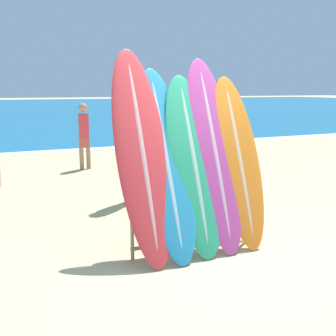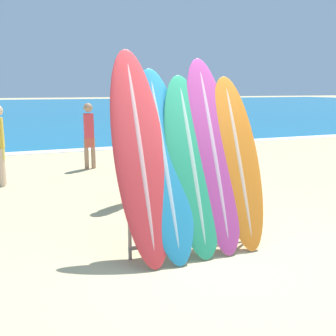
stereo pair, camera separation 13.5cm
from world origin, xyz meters
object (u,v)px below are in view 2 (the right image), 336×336
Objects in this scene: person_near_water at (89,133)px; surfboard_slot_1 at (164,162)px; surfboard_slot_3 at (213,153)px; person_far_left at (0,142)px; person_far_right at (130,145)px; surfboard_slot_0 at (140,153)px; surfboard_slot_2 at (192,164)px; surfboard_rack at (194,213)px; person_mid_beach at (174,130)px; surfboard_slot_4 at (238,161)px.

surfboard_slot_1 is at bearing 94.07° from person_near_water.
person_far_left is (-2.40, 4.02, -0.27)m from surfboard_slot_3.
person_near_water is 3.07m from person_far_right.
surfboard_slot_3 is at bearing -1.64° from surfboard_slot_0.
surfboard_slot_0 is at bearing -168.22° from person_far_right.
surfboard_slot_0 is 1.14× the size of surfboard_slot_2.
surfboard_slot_2 reaches higher than surfboard_rack.
person_mid_beach is at bearing 63.61° from surfboard_slot_0.
person_far_right reaches higher than person_near_water.
surfboard_slot_2 is at bearing -6.15° from surfboard_slot_0.
surfboard_slot_1 is 2.00m from person_far_right.
surfboard_slot_4 is (0.60, -0.01, -0.00)m from surfboard_slot_2.
surfboard_slot_3 reaches higher than person_far_right.
surfboard_slot_2 is at bearing 88.95° from surfboard_rack.
surfboard_slot_2 is 0.91× the size of surfboard_slot_3.
person_near_water is at bearing -55.13° from person_far_left.
surfboard_slot_0 is 5.52m from person_mid_beach.
person_far_left is (-1.87, -1.04, 0.01)m from person_near_water.
person_far_right is at bearing -99.89° from person_mid_beach.
surfboard_slot_0 is at bearing 173.85° from surfboard_slot_2.
surfboard_slot_1 is 0.62m from surfboard_slot_3.
surfboard_slot_4 is at bearing -140.58° from person_far_left.
person_near_water is (-0.24, 5.16, 0.39)m from surfboard_rack.
person_near_water reaches higher than surfboard_rack.
person_mid_beach is (2.45, 4.94, -0.31)m from surfboard_slot_0.
surfboard_slot_4 is at bearing -3.54° from surfboard_slot_0.
person_near_water is 2.10m from person_mid_beach.
person_mid_beach is 3.59m from person_far_right.
surfboard_slot_3 reaches higher than surfboard_slot_2.
surfboard_slot_2 is 0.31m from surfboard_slot_3.
surfboard_slot_0 reaches higher than surfboard_rack.
person_mid_beach is 0.87× the size of person_far_right.
surfboard_slot_0 is 1.10× the size of surfboard_slot_1.
surfboard_slot_1 is 5.43m from person_mid_beach.
surfboard_slot_3 is (0.29, 0.04, 0.10)m from surfboard_slot_2.
surfboard_slot_4 is 1.30× the size of person_mid_beach.
surfboard_slot_4 is at bearing -8.92° from surfboard_slot_3.
surfboard_slot_0 is 5.06m from person_near_water.
surfboard_slot_3 is 1.44× the size of person_mid_beach.
surfboard_slot_2 is at bearing -172.31° from surfboard_slot_3.
person_far_right is (-0.15, 2.09, 0.52)m from surfboard_rack.
surfboard_slot_3 is 1.11× the size of surfboard_slot_4.
surfboard_slot_3 is (0.29, 0.10, 0.67)m from surfboard_rack.
person_near_water is 0.99× the size of person_mid_beach.
surfboard_slot_0 reaches higher than person_far_right.
surfboard_slot_2 is at bearing 97.74° from person_near_water.
person_far_right is (-2.01, -2.98, 0.12)m from person_mid_beach.
surfboard_slot_4 is 1.32× the size of person_near_water.
person_mid_beach is (1.86, 5.07, 0.40)m from surfboard_rack.
surfboard_slot_1 is 4.40m from person_far_left.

